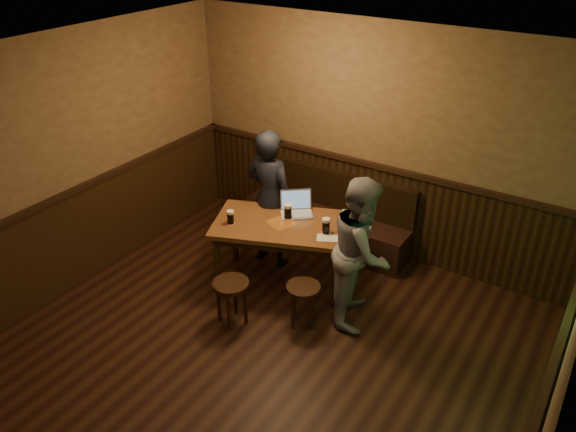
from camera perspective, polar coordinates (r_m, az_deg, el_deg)
The scene contains 12 objects.
room at distance 4.69m, azimuth -5.69°, elevation -5.61°, with size 5.04×6.04×2.84m.
bench at distance 7.18m, azimuth 3.98°, elevation -0.50°, with size 2.20×0.50×0.95m.
pub_table at distance 6.21m, azimuth -0.64°, elevation -1.53°, with size 1.69×1.33×0.80m.
stool_left at distance 5.81m, azimuth -5.78°, elevation -7.54°, with size 0.49×0.49×0.51m.
stool_right at distance 5.78m, azimuth 1.56°, elevation -7.88°, with size 0.44×0.44×0.48m.
pint_left at distance 6.14m, azimuth -5.87°, elevation -0.13°, with size 0.10×0.10×0.16m.
pint_mid at distance 6.19m, azimuth -0.00°, elevation 0.44°, with size 0.12×0.12×0.18m.
pint_right at distance 5.95m, azimuth 3.88°, elevation -0.98°, with size 0.11×0.11×0.17m.
laptop at distance 6.33m, azimuth 0.86°, elevation 0.86°, with size 0.45×0.44×0.25m.
menu at distance 5.90m, azimuth 4.01°, elevation -2.23°, with size 0.22×0.15×0.00m, color silver.
person_suit at distance 6.53m, azimuth -1.84°, elevation 1.75°, with size 0.62×0.41×1.70m, color black.
person_grey at distance 5.70m, azimuth 7.49°, elevation -3.54°, with size 0.78×0.61×1.61m, color gray.
Camera 1 is at (2.46, -2.75, 3.88)m, focal length 35.00 mm.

